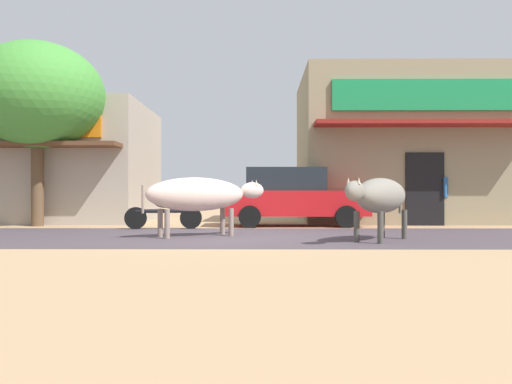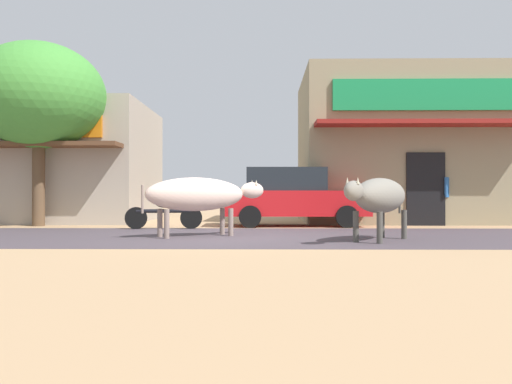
{
  "view_description": "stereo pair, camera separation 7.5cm",
  "coord_description": "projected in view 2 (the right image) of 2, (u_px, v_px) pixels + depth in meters",
  "views": [
    {
      "loc": [
        0.69,
        -11.21,
        0.9
      ],
      "look_at": [
        0.57,
        1.25,
        0.95
      ],
      "focal_mm": 36.9,
      "sensor_mm": 36.0,
      "label": 1
    },
    {
      "loc": [
        0.76,
        -11.21,
        0.9
      ],
      "look_at": [
        0.57,
        1.25,
        0.95
      ],
      "focal_mm": 36.9,
      "sensor_mm": 36.0,
      "label": 2
    }
  ],
  "objects": [
    {
      "name": "storefront_left_cafe",
      "position": [
        35.0,
        164.0,
        17.74
      ],
      "size": [
        7.68,
        5.9,
        3.83
      ],
      "color": "#A5998A",
      "rests_on": "ground"
    },
    {
      "name": "storefront_right_club",
      "position": [
        402.0,
        149.0,
        17.55
      ],
      "size": [
        6.64,
        5.9,
        4.81
      ],
      "color": "gray",
      "rests_on": "ground"
    },
    {
      "name": "ground",
      "position": [
        228.0,
        236.0,
        11.22
      ],
      "size": [
        80.0,
        80.0,
        0.0
      ],
      "primitive_type": "plane",
      "color": "tan"
    },
    {
      "name": "roadside_tree",
      "position": [
        39.0,
        96.0,
        14.9
      ],
      "size": [
        3.73,
        3.73,
        5.19
      ],
      "color": "brown",
      "rests_on": "ground"
    },
    {
      "name": "asphalt_road",
      "position": [
        228.0,
        236.0,
        11.22
      ],
      "size": [
        72.0,
        5.29,
        0.0
      ],
      "primitive_type": "cube",
      "color": "#473D43",
      "rests_on": "ground"
    },
    {
      "name": "parked_motorcycle",
      "position": [
        165.0,
        211.0,
        13.63
      ],
      "size": [
        1.99,
        0.3,
        1.04
      ],
      "color": "black",
      "rests_on": "ground"
    },
    {
      "name": "pedestrian_by_shop",
      "position": [
        443.0,
        193.0,
        15.22
      ],
      "size": [
        0.44,
        0.61,
        1.61
      ],
      "color": "#3F3F47",
      "rests_on": "ground"
    },
    {
      "name": "cow_near_brown",
      "position": [
        199.0,
        195.0,
        11.22
      ],
      "size": [
        2.62,
        1.73,
        1.26
      ],
      "color": "beige",
      "rests_on": "ground"
    },
    {
      "name": "cow_far_dark",
      "position": [
        379.0,
        196.0,
        10.13
      ],
      "size": [
        1.79,
        2.28,
        1.22
      ],
      "color": "gray",
      "rests_on": "ground"
    },
    {
      "name": "parked_hatchback_car",
      "position": [
        293.0,
        196.0,
        14.95
      ],
      "size": [
        4.01,
        2.03,
        1.64
      ],
      "color": "red",
      "rests_on": "ground"
    }
  ]
}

